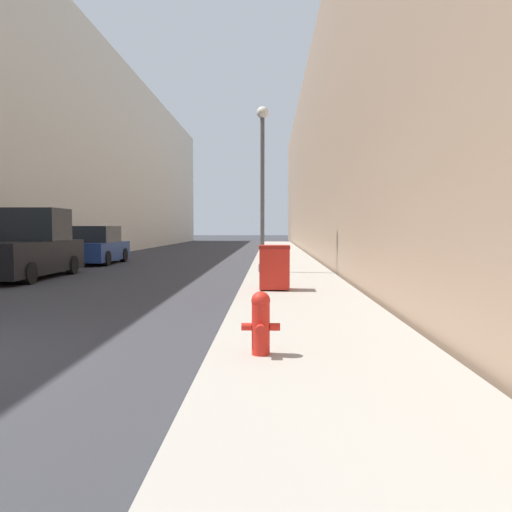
{
  "coord_description": "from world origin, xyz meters",
  "views": [
    {
      "loc": [
        4.81,
        -5.18,
        1.61
      ],
      "look_at": [
        4.19,
        16.81,
        0.35
      ],
      "focal_mm": 35.0,
      "sensor_mm": 36.0,
      "label": 1
    }
  ],
  "objects_px": {
    "trash_bin": "(274,267)",
    "pickup_truck": "(25,250)",
    "parked_sedan_near": "(96,247)",
    "fire_hydrant": "(261,322)",
    "lamppost": "(262,175)"
  },
  "relations": [
    {
      "from": "trash_bin",
      "to": "parked_sedan_near",
      "type": "distance_m",
      "value": 12.81
    },
    {
      "from": "pickup_truck",
      "to": "parked_sedan_near",
      "type": "bearing_deg",
      "value": 89.53
    },
    {
      "from": "trash_bin",
      "to": "pickup_truck",
      "type": "bearing_deg",
      "value": 154.41
    },
    {
      "from": "lamppost",
      "to": "pickup_truck",
      "type": "height_order",
      "value": "lamppost"
    },
    {
      "from": "trash_bin",
      "to": "lamppost",
      "type": "bearing_deg",
      "value": 94.31
    },
    {
      "from": "fire_hydrant",
      "to": "pickup_truck",
      "type": "relative_size",
      "value": 0.15
    },
    {
      "from": "fire_hydrant",
      "to": "parked_sedan_near",
      "type": "relative_size",
      "value": 0.18
    },
    {
      "from": "trash_bin",
      "to": "pickup_truck",
      "type": "xyz_separation_m",
      "value": [
        -7.93,
        3.8,
        0.23
      ]
    },
    {
      "from": "fire_hydrant",
      "to": "trash_bin",
      "type": "xyz_separation_m",
      "value": [
        0.21,
        6.11,
        0.16
      ]
    },
    {
      "from": "fire_hydrant",
      "to": "pickup_truck",
      "type": "distance_m",
      "value": 12.56
    },
    {
      "from": "fire_hydrant",
      "to": "trash_bin",
      "type": "distance_m",
      "value": 6.11
    },
    {
      "from": "fire_hydrant",
      "to": "lamppost",
      "type": "bearing_deg",
      "value": 90.8
    },
    {
      "from": "trash_bin",
      "to": "parked_sedan_near",
      "type": "bearing_deg",
      "value": 127.93
    },
    {
      "from": "lamppost",
      "to": "trash_bin",
      "type": "bearing_deg",
      "value": -85.69
    },
    {
      "from": "fire_hydrant",
      "to": "lamppost",
      "type": "relative_size",
      "value": 0.14
    }
  ]
}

